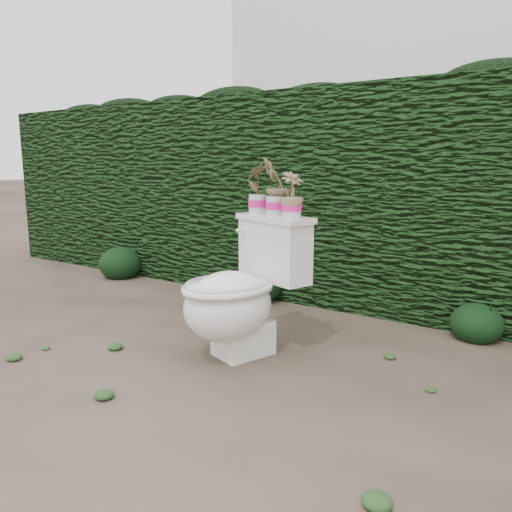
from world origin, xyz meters
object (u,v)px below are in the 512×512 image
Objects in this scene: toilet at (240,294)px; potted_plant_right at (292,196)px; potted_plant_left at (258,189)px; potted_plant_center at (276,188)px.

toilet is 3.39× the size of potted_plant_right.
potted_plant_right is (0.22, 0.18, 0.54)m from toilet.
toilet is at bearing 18.32° from potted_plant_left.
potted_plant_center is at bearing 74.78° from potted_plant_left.
potted_plant_center is 0.14m from potted_plant_right.
potted_plant_right is at bearing 58.67° from toilet.
potted_plant_left is 0.94× the size of potted_plant_center.
potted_plant_left is 1.24× the size of potted_plant_right.
toilet is 0.62m from potted_plant_center.
potted_plant_center is (0.09, 0.22, 0.57)m from toilet.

